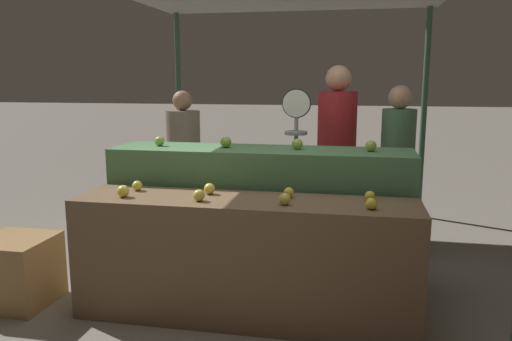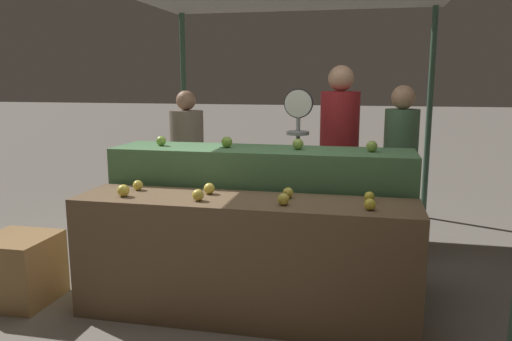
% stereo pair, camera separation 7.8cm
% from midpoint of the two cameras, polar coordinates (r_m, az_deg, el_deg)
% --- Properties ---
extents(ground_plane, '(60.00, 60.00, 0.00)m').
position_cam_midpoint_polar(ground_plane, '(3.75, -0.75, -16.32)').
color(ground_plane, gray).
extents(display_counter_front, '(2.39, 0.55, 0.87)m').
position_cam_midpoint_polar(display_counter_front, '(3.58, -0.77, -10.09)').
color(display_counter_front, brown).
rests_on(display_counter_front, ground_plane).
extents(display_counter_back, '(2.39, 0.55, 1.14)m').
position_cam_midpoint_polar(display_counter_back, '(4.09, 1.14, -5.42)').
color(display_counter_back, '#4C7A4C').
rests_on(display_counter_back, ground_plane).
extents(apple_front_0, '(0.09, 0.09, 0.09)m').
position_cam_midpoint_polar(apple_front_0, '(3.63, -14.34, -2.23)').
color(apple_front_0, yellow).
rests_on(apple_front_0, display_counter_front).
extents(apple_front_1, '(0.08, 0.08, 0.08)m').
position_cam_midpoint_polar(apple_front_1, '(3.41, -6.00, -2.81)').
color(apple_front_1, gold).
rests_on(apple_front_1, display_counter_front).
extents(apple_front_2, '(0.08, 0.08, 0.08)m').
position_cam_midpoint_polar(apple_front_2, '(3.29, 3.82, -3.30)').
color(apple_front_2, gold).
rests_on(apple_front_2, display_counter_front).
extents(apple_front_3, '(0.07, 0.07, 0.07)m').
position_cam_midpoint_polar(apple_front_3, '(3.25, 13.56, -3.79)').
color(apple_front_3, gold).
rests_on(apple_front_3, display_counter_front).
extents(apple_front_4, '(0.07, 0.07, 0.07)m').
position_cam_midpoint_polar(apple_front_4, '(3.82, -12.78, -1.65)').
color(apple_front_4, yellow).
rests_on(apple_front_4, display_counter_front).
extents(apple_front_5, '(0.08, 0.08, 0.08)m').
position_cam_midpoint_polar(apple_front_5, '(3.61, -4.76, -2.07)').
color(apple_front_5, yellow).
rests_on(apple_front_5, display_counter_front).
extents(apple_front_6, '(0.08, 0.08, 0.08)m').
position_cam_midpoint_polar(apple_front_6, '(3.48, 4.32, -2.57)').
color(apple_front_6, gold).
rests_on(apple_front_6, display_counter_front).
extents(apple_front_7, '(0.07, 0.07, 0.07)m').
position_cam_midpoint_polar(apple_front_7, '(3.46, 13.45, -2.94)').
color(apple_front_7, gold).
rests_on(apple_front_7, display_counter_front).
extents(apple_back_0, '(0.08, 0.08, 0.08)m').
position_cam_midpoint_polar(apple_back_0, '(4.21, -10.27, 3.35)').
color(apple_back_0, '#84AD3D').
rests_on(apple_back_0, display_counter_back).
extents(apple_back_1, '(0.09, 0.09, 0.09)m').
position_cam_midpoint_polar(apple_back_1, '(4.03, -2.80, 3.26)').
color(apple_back_1, '#7AA338').
rests_on(apple_back_1, display_counter_back).
extents(apple_back_2, '(0.09, 0.09, 0.09)m').
position_cam_midpoint_polar(apple_back_2, '(3.93, 5.40, 3.02)').
color(apple_back_2, '#8EB247').
rests_on(apple_back_2, display_counter_back).
extents(apple_back_3, '(0.09, 0.09, 0.09)m').
position_cam_midpoint_polar(apple_back_3, '(3.90, 13.66, 2.70)').
color(apple_back_3, '#8EB247').
rests_on(apple_back_3, display_counter_back).
extents(produce_scale, '(0.26, 0.20, 1.60)m').
position_cam_midpoint_polar(produce_scale, '(4.45, 5.31, 3.50)').
color(produce_scale, '#99999E').
rests_on(produce_scale, ground_plane).
extents(person_vendor_at_scale, '(0.45, 0.45, 1.81)m').
position_cam_midpoint_polar(person_vendor_at_scale, '(4.77, 9.94, 2.61)').
color(person_vendor_at_scale, '#2D2D38').
rests_on(person_vendor_at_scale, ground_plane).
extents(person_customer_left, '(0.46, 0.46, 1.57)m').
position_cam_midpoint_polar(person_customer_left, '(5.36, -7.45, 1.89)').
color(person_customer_left, '#2D2D38').
rests_on(person_customer_left, ground_plane).
extents(person_customer_right, '(0.34, 0.34, 1.63)m').
position_cam_midpoint_polar(person_customer_right, '(4.77, 16.59, 1.16)').
color(person_customer_right, '#2D2D38').
rests_on(person_customer_right, ground_plane).
extents(wooden_crate_side, '(0.51, 0.51, 0.51)m').
position_cam_midpoint_polar(wooden_crate_side, '(4.27, -24.97, -10.17)').
color(wooden_crate_side, '#9E7547').
rests_on(wooden_crate_side, ground_plane).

